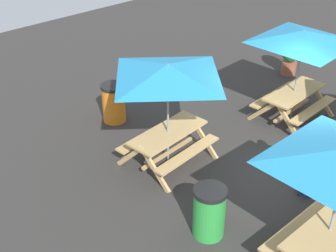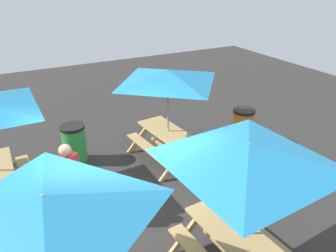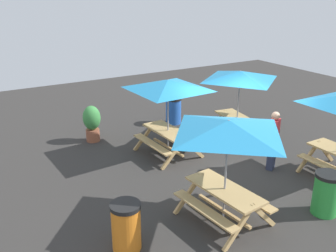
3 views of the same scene
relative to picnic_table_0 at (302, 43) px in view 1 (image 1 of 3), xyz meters
name	(u,v)px [view 1 (image 1 of 3)]	position (x,y,z in m)	size (l,w,h in m)	color
ground_plane	(292,167)	(1.71, 1.26, -1.99)	(24.00, 24.00, 0.00)	#33302D
picnic_table_0	(302,43)	(0.00, 0.00, 0.00)	(2.82, 2.82, 2.34)	tan
picnic_table_1	(168,79)	(3.55, -0.68, 0.00)	(2.19, 2.19, 2.34)	tan
trash_bin_green	(209,212)	(4.49, 1.41, -1.49)	(0.59, 0.59, 0.98)	green
trash_bin_orange	(114,103)	(3.36, -2.88, -1.49)	(0.59, 0.59, 0.98)	orange
potted_plant_0	(291,53)	(-2.13, -1.61, -1.33)	(0.57, 0.57, 1.20)	#935138
person_standing	(312,158)	(2.30, 1.96, -1.10)	(0.37, 0.42, 1.67)	#2D334C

